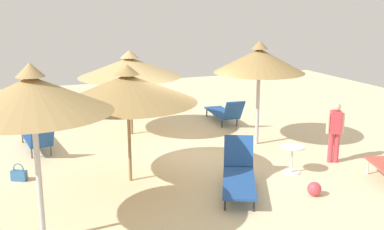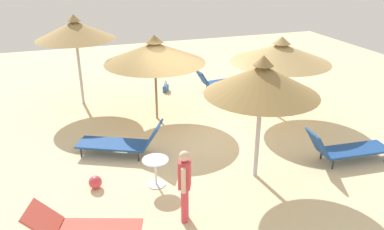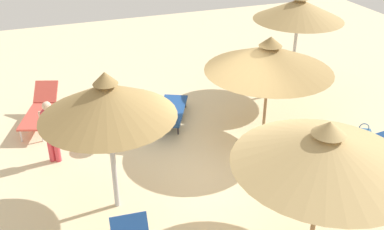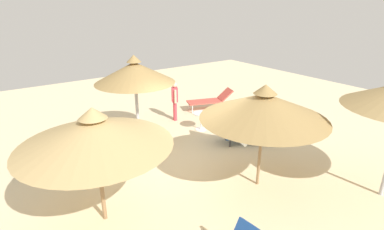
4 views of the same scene
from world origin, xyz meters
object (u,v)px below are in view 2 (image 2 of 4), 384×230
parasol_umbrella_near_right (75,30)px  parasol_umbrella_edge (281,53)px  lounge_chair_center (124,142)px  lounge_chair_far_left (344,148)px  parasol_umbrella_far_right (155,52)px  parasol_umbrella_near_left (262,80)px  handbag (166,88)px  lounge_chair_front (222,81)px  beach_ball (95,182)px  lounge_chair_back (83,228)px  person_standing_edge (185,183)px  side_table_round (156,168)px

parasol_umbrella_near_right → parasol_umbrella_edge: bearing=62.4°
lounge_chair_center → lounge_chair_far_left: (2.07, 5.05, 0.01)m
parasol_umbrella_far_right → parasol_umbrella_near_left: bearing=19.1°
parasol_umbrella_far_right → handbag: (-2.31, 0.90, -1.95)m
handbag → lounge_chair_far_left: bearing=23.8°
lounge_chair_front → handbag: size_ratio=5.34×
parasol_umbrella_edge → beach_ball: bearing=-68.1°
parasol_umbrella_far_right → beach_ball: size_ratio=10.29×
parasol_umbrella_edge → lounge_chair_back: bearing=-55.9°
lounge_chair_center → beach_ball: lounge_chair_center is taller
parasol_umbrella_edge → person_standing_edge: bearing=-46.9°
lounge_chair_center → lounge_chair_front: bearing=131.6°
parasol_umbrella_near_right → handbag: (-0.29, 2.98, -2.35)m
parasol_umbrella_near_right → lounge_chair_back: size_ratio=1.48×
handbag → side_table_round: bearing=-16.9°
parasol_umbrella_near_left → side_table_round: parasol_umbrella_near_left is taller
person_standing_edge → beach_ball: (-1.66, -1.54, -0.69)m
parasol_umbrella_edge → handbag: size_ratio=7.37×
handbag → parasol_umbrella_near_right: bearing=-84.5°
lounge_chair_front → handbag: 2.09m
parasol_umbrella_near_left → handbag: parasol_umbrella_near_left is taller
lounge_chair_center → lounge_chair_back: 3.36m
lounge_chair_back → handbag: (-7.44, 3.45, -0.30)m
parasol_umbrella_near_left → parasol_umbrella_far_right: bearing=-160.9°
lounge_chair_front → side_table_round: size_ratio=3.38×
parasol_umbrella_near_left → lounge_chair_center: (-1.95, -2.71, -1.96)m
parasol_umbrella_near_left → lounge_chair_center: bearing=-125.7°
parasol_umbrella_near_left → lounge_chair_center: parasol_umbrella_near_left is taller
side_table_round → parasol_umbrella_near_right: bearing=-168.1°
lounge_chair_back → side_table_round: 2.25m
parasol_umbrella_far_right → parasol_umbrella_edge: bearing=75.1°
parasol_umbrella_edge → beach_ball: size_ratio=10.33×
lounge_chair_back → lounge_chair_front: size_ratio=0.93×
lounge_chair_back → person_standing_edge: 1.95m
lounge_chair_back → lounge_chair_far_left: bearing=99.6°
parasol_umbrella_near_right → beach_ball: parasol_umbrella_near_right is taller
person_standing_edge → beach_ball: bearing=-137.1°
parasol_umbrella_far_right → lounge_chair_far_left: parasol_umbrella_far_right is taller
parasol_umbrella_far_right → lounge_chair_back: parasol_umbrella_far_right is taller
parasol_umbrella_near_left → side_table_round: size_ratio=4.44×
parasol_umbrella_near_right → person_standing_edge: 7.31m
lounge_chair_front → side_table_round: (5.37, -3.80, 0.06)m
side_table_round → beach_ball: side_table_round is taller
side_table_round → handbag: bearing=163.1°
lounge_chair_far_left → lounge_chair_back: bearing=-80.4°
lounge_chair_center → side_table_round: lounge_chair_center is taller
lounge_chair_front → lounge_chair_back: bearing=-38.3°
side_table_round → beach_ball: (-0.30, -1.29, -0.29)m
parasol_umbrella_near_right → side_table_round: 6.10m
parasol_umbrella_far_right → parasol_umbrella_near_right: 2.93m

